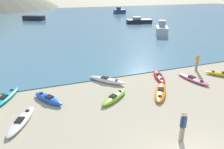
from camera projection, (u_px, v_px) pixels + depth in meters
name	position (u px, v px, depth m)	size (l,w,h in m)	color
bay_water	(54.00, 21.00, 47.89)	(160.00, 70.00, 0.06)	teal
kayak_on_sand_0	(21.00, 121.00, 11.69)	(1.86, 3.01, 0.31)	white
kayak_on_sand_1	(48.00, 99.00, 13.94)	(1.94, 2.61, 0.39)	blue
kayak_on_sand_2	(193.00, 79.00, 17.10)	(1.19, 3.04, 0.30)	#E5668C
kayak_on_sand_3	(114.00, 97.00, 14.16)	(2.58, 2.12, 0.35)	#8CCC2D
kayak_on_sand_4	(223.00, 74.00, 17.94)	(2.33, 2.46, 0.35)	yellow
kayak_on_sand_5	(5.00, 98.00, 14.13)	(2.05, 3.25, 0.31)	teal
kayak_on_sand_6	(160.00, 92.00, 14.90)	(2.47, 2.97, 0.33)	orange
kayak_on_sand_7	(159.00, 76.00, 17.56)	(1.49, 2.78, 0.32)	red
kayak_on_sand_8	(107.00, 80.00, 16.76)	(2.51, 2.77, 0.40)	white
person_near_foreground	(183.00, 125.00, 9.96)	(0.32, 0.25, 1.60)	gray
person_near_waterline	(197.00, 61.00, 18.92)	(0.31, 0.27, 1.55)	gray
moored_boat_0	(139.00, 21.00, 44.82)	(5.30, 2.82, 1.31)	black
moored_boat_2	(120.00, 11.00, 62.65)	(3.40, 1.99, 1.79)	navy
moored_boat_3	(34.00, 18.00, 49.23)	(4.96, 3.80, 0.97)	black
moored_boat_4	(162.00, 30.00, 33.16)	(3.06, 3.72, 2.19)	#B2B2B7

